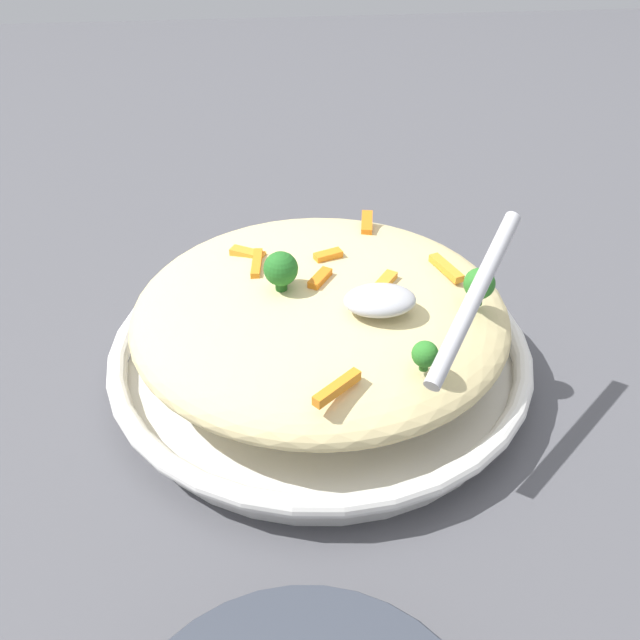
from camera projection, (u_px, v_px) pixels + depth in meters
ground_plane at (320, 373)px, 0.66m from camera, size 2.40×2.40×0.00m
serving_bowl at (320, 356)px, 0.65m from camera, size 0.36×0.36×0.04m
pasta_mound at (320, 314)px, 0.62m from camera, size 0.32×0.31×0.07m
carrot_piece_0 at (367, 223)px, 0.69m from camera, size 0.02×0.04×0.01m
carrot_piece_1 at (382, 286)px, 0.60m from camera, size 0.03×0.04×0.01m
carrot_piece_2 at (316, 277)px, 0.60m from camera, size 0.02×0.03×0.01m
carrot_piece_3 at (248, 254)px, 0.64m from camera, size 0.03×0.02×0.01m
carrot_piece_4 at (257, 264)px, 0.62m from camera, size 0.01×0.04×0.01m
carrot_piece_5 at (339, 388)px, 0.50m from camera, size 0.04×0.03×0.01m
carrot_piece_6 at (446, 268)px, 0.63m from camera, size 0.02×0.04×0.01m
carrot_piece_7 at (328, 256)px, 0.63m from camera, size 0.03×0.02×0.01m
broccoli_floret_0 at (479, 284)px, 0.58m from camera, size 0.02×0.02×0.03m
broccoli_floret_1 at (281, 269)px, 0.58m from camera, size 0.03×0.03×0.03m
broccoli_floret_2 at (425, 354)px, 0.52m from camera, size 0.02×0.02×0.02m
serving_spoon at (412, 299)px, 0.55m from camera, size 0.14×0.13×0.07m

